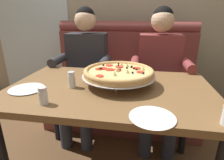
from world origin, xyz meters
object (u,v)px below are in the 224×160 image
diner_left (85,66)px  diner_right (159,69)px  plate_near_left (27,88)px  booth_bench (123,87)px  shaker_parmesan (72,81)px  plate_near_right (152,116)px  pizza (119,72)px  shaker_pepper_flakes (43,97)px  patio_chair (56,55)px  dining_table (110,99)px

diner_left → diner_right: (0.74, 0.00, 0.00)m
plate_near_left → booth_bench: bearing=62.9°
shaker_parmesan → plate_near_right: 0.59m
pizza → shaker_pepper_flakes: (-0.35, -0.35, -0.05)m
shaker_parmesan → patio_chair: patio_chair is taller
patio_chair → dining_table: bearing=-55.0°
dining_table → plate_near_right: bearing=-53.1°
diner_right → patio_chair: diner_right is taller
diner_left → plate_near_right: bearing=-56.9°
dining_table → patio_chair: patio_chair is taller
booth_bench → dining_table: (0.00, -0.88, 0.26)m
dining_table → pizza: bearing=46.9°
shaker_pepper_flakes → plate_near_right: size_ratio=0.44×
booth_bench → shaker_parmesan: size_ratio=15.50×
booth_bench → shaker_parmesan: booth_bench is taller
diner_right → shaker_parmesan: diner_right is taller
pizza → plate_near_right: (0.21, -0.40, -0.08)m
booth_bench → diner_left: diner_left is taller
diner_right → patio_chair: 2.09m
diner_right → dining_table: bearing=-120.9°
shaker_parmesan → plate_near_right: (0.50, -0.30, -0.03)m
booth_bench → shaker_parmesan: bearing=-104.7°
pizza → patio_chair: bearing=126.9°
booth_bench → patio_chair: (-1.30, 0.97, 0.13)m
diner_left → patio_chair: (-0.93, 1.24, -0.19)m
diner_right → shaker_parmesan: size_ratio=12.05×
diner_right → pizza: size_ratio=2.60×
dining_table → diner_right: (0.37, 0.62, 0.05)m
diner_left → shaker_pepper_flakes: diner_left is taller
shaker_pepper_flakes → diner_left: bearing=94.0°
booth_bench → patio_chair: 1.63m
dining_table → plate_near_left: bearing=-166.0°
plate_near_left → plate_near_right: same height
pizza → patio_chair: 2.27m
booth_bench → plate_near_left: (-0.52, -1.01, 0.36)m
diner_right → pizza: 0.66m
shaker_parmesan → shaker_pepper_flakes: shaker_parmesan is taller
dining_table → shaker_parmesan: (-0.24, -0.05, 0.13)m
diner_left → patio_chair: size_ratio=1.48×
diner_left → pizza: bearing=-53.3°
plate_near_left → patio_chair: bearing=111.6°
booth_bench → pizza: (0.05, -0.83, 0.43)m
diner_right → plate_near_right: (-0.11, -0.96, 0.04)m
diner_left → shaker_pepper_flakes: (0.06, -0.91, 0.07)m
booth_bench → pizza: 0.94m
plate_near_right → shaker_parmesan: bearing=149.2°
plate_near_right → shaker_pepper_flakes: bearing=175.1°
plate_near_left → plate_near_right: 0.81m
diner_left → plate_near_left: (-0.15, -0.75, 0.04)m
dining_table → pizza: pizza is taller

